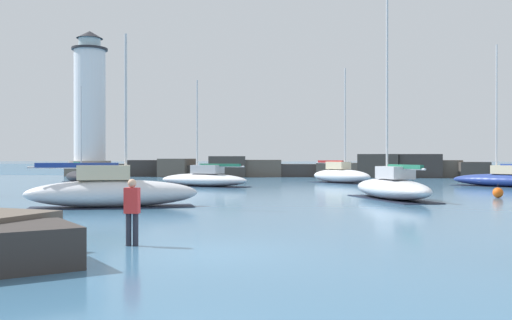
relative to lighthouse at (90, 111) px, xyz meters
name	(u,v)px	position (x,y,z in m)	size (l,w,h in m)	color
ground_plane	(210,252)	(25.92, -52.24, -7.73)	(600.00, 600.00, 0.00)	#3D6B8E
open_sea_beyond	(318,168)	(25.92, 59.53, -7.72)	(400.00, 116.00, 0.01)	#2D5B7F
breakwater_jetty	(306,168)	(25.91, -0.49, -6.77)	(57.11, 6.62, 2.57)	brown
lighthouse	(90,111)	(0.00, 0.00, 0.00)	(4.96, 4.96, 17.37)	gray
foreground_rocks	(108,242)	(24.18, -54.07, -7.24)	(17.66, 5.19, 1.41)	#383330
sailboat_moored_0	(392,187)	(31.87, -34.62, -7.07)	(4.62, 7.50, 10.61)	silver
sailboat_moored_1	(204,179)	(19.14, -22.90, -7.14)	(7.89, 4.97, 8.10)	white
sailboat_moored_3	(505,179)	(41.56, -20.77, -7.13)	(7.46, 7.19, 10.72)	navy
sailboat_moored_4	(112,191)	(19.12, -41.13, -7.03)	(7.61, 4.25, 7.67)	silver
sailboat_moored_5	(80,176)	(7.08, -18.11, -7.18)	(5.51, 6.65, 8.34)	black
sailboat_moored_6	(341,175)	(29.53, -15.79, -7.03)	(5.98, 6.35, 9.80)	white
mooring_buoy_orange_near	(498,193)	(37.72, -32.69, -7.45)	(0.56, 0.56, 0.76)	#EA5914
person_on_rocks	(132,209)	(23.78, -51.54, -6.80)	(0.36, 0.22, 1.66)	#282833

